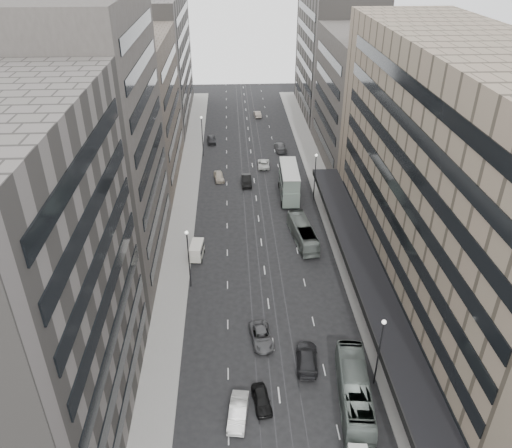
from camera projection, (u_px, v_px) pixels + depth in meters
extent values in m
plane|color=black|center=(274.00, 351.00, 54.26)|extent=(220.00, 220.00, 0.00)
cube|color=gray|center=(324.00, 192.00, 87.04)|extent=(4.00, 125.00, 0.15)
cube|color=gray|center=(186.00, 196.00, 85.93)|extent=(4.00, 125.00, 0.15)
cube|color=gray|center=(466.00, 190.00, 54.52)|extent=(15.00, 60.00, 30.00)
cube|color=black|center=(369.00, 274.00, 59.66)|extent=(4.40, 60.00, 0.50)
cube|color=#45403C|center=(365.00, 100.00, 93.90)|extent=(15.00, 28.00, 24.00)
cube|color=#5A5651|center=(336.00, 55.00, 118.70)|extent=(15.00, 32.00, 28.00)
cube|color=#5A5651|center=(11.00, 295.00, 38.77)|extent=(15.00, 28.00, 30.00)
cube|color=#45403C|center=(88.00, 143.00, 60.99)|extent=(15.00, 26.00, 34.00)
cube|color=#685C51|center=(130.00, 111.00, 86.50)|extent=(15.00, 28.00, 25.00)
cube|color=#5A5651|center=(152.00, 60.00, 114.14)|extent=(15.00, 38.00, 28.00)
cylinder|color=#262628|center=(379.00, 354.00, 48.37)|extent=(0.16, 0.16, 8.00)
sphere|color=silver|center=(384.00, 322.00, 46.29)|extent=(0.44, 0.44, 0.44)
cylinder|color=#262628|center=(315.00, 178.00, 82.79)|extent=(0.16, 0.16, 8.00)
sphere|color=silver|center=(316.00, 155.00, 80.71)|extent=(0.44, 0.44, 0.44)
cylinder|color=#262628|center=(189.00, 261.00, 62.10)|extent=(0.16, 0.16, 8.00)
sphere|color=silver|center=(187.00, 233.00, 60.02)|extent=(0.44, 0.44, 0.44)
cylinder|color=#262628|center=(202.00, 137.00, 99.10)|extent=(0.16, 0.16, 8.00)
sphere|color=silver|center=(201.00, 117.00, 97.02)|extent=(0.44, 0.44, 0.44)
imported|color=slate|center=(354.00, 391.00, 47.58)|extent=(3.90, 11.56, 3.16)
imported|color=gray|center=(303.00, 233.00, 72.71)|extent=(3.55, 10.51, 2.87)
cube|color=gray|center=(289.00, 188.00, 84.61)|extent=(3.09, 10.07, 2.55)
cube|color=gray|center=(289.00, 175.00, 83.40)|extent=(3.02, 9.67, 2.22)
cube|color=silver|center=(290.00, 168.00, 82.81)|extent=(3.09, 10.07, 0.13)
cylinder|color=black|center=(282.00, 204.00, 82.14)|extent=(0.35, 1.12, 1.11)
cylinder|color=black|center=(299.00, 204.00, 82.19)|extent=(0.35, 1.12, 1.11)
cylinder|color=black|center=(279.00, 185.00, 88.33)|extent=(0.35, 1.12, 1.11)
cylinder|color=black|center=(295.00, 185.00, 88.38)|extent=(0.35, 1.12, 1.11)
cube|color=silver|center=(197.00, 253.00, 69.32)|extent=(2.01, 3.74, 1.10)
cube|color=silver|center=(197.00, 247.00, 68.82)|extent=(1.97, 3.67, 0.87)
cylinder|color=black|center=(190.00, 260.00, 68.63)|extent=(0.23, 0.59, 0.57)
cylinder|color=black|center=(202.00, 261.00, 68.54)|extent=(0.23, 0.59, 0.57)
cylinder|color=black|center=(193.00, 251.00, 70.66)|extent=(0.23, 0.59, 0.57)
cylinder|color=black|center=(204.00, 251.00, 70.57)|extent=(0.23, 0.59, 0.57)
imported|color=black|center=(262.00, 400.00, 47.79)|extent=(2.10, 4.08, 1.33)
imported|color=silver|center=(238.00, 412.00, 46.47)|extent=(2.25, 4.82, 1.53)
imported|color=#4D4D50|center=(262.00, 336.00, 55.23)|extent=(2.83, 5.06, 1.34)
imported|color=black|center=(307.00, 358.00, 52.28)|extent=(2.81, 5.66, 1.58)
imported|color=beige|center=(219.00, 176.00, 91.14)|extent=(2.20, 4.35, 1.42)
imported|color=black|center=(246.00, 180.00, 89.54)|extent=(1.77, 4.84, 1.58)
imported|color=white|center=(264.00, 164.00, 96.25)|extent=(2.46, 4.92, 1.34)
imported|color=#4E4E50|center=(280.00, 147.00, 103.44)|extent=(2.35, 5.41, 1.55)
imported|color=#29292C|center=(211.00, 140.00, 107.13)|extent=(2.15, 4.52, 1.49)
imported|color=#AB9C8D|center=(257.00, 114.00, 122.26)|extent=(1.82, 4.29, 1.37)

